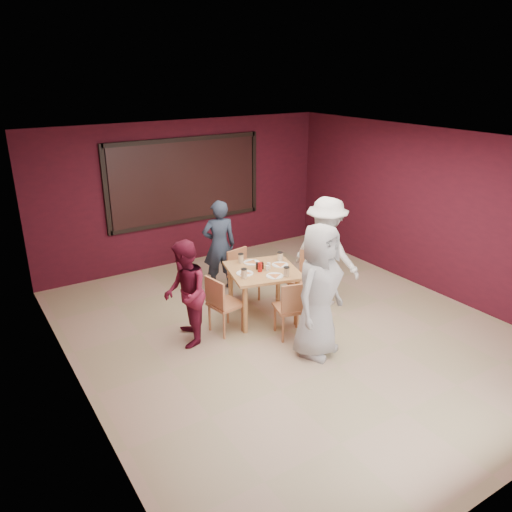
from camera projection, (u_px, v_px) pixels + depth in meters
floor at (289, 331)px, 7.50m from camera, size 7.00×7.00×0.00m
window_blinds at (186, 181)px, 9.63m from camera, size 3.00×0.02×1.50m
dining_table at (263, 275)px, 7.69m from camera, size 1.25×1.25×0.96m
chair_front at (293, 306)px, 7.14m from camera, size 0.53×0.53×0.89m
chair_back at (242, 272)px, 8.37m from camera, size 0.50×0.50×0.87m
chair_left at (222, 302)px, 7.28m from camera, size 0.49×0.49×0.89m
chair_right at (307, 276)px, 8.16m from camera, size 0.55×0.55×0.90m
diner_front at (319, 291)px, 6.62m from camera, size 1.06×0.89×1.86m
diner_back at (219, 246)px, 8.66m from camera, size 0.67×0.54×1.62m
diner_left at (185, 294)px, 6.93m from camera, size 0.80×0.90×1.53m
diner_right at (326, 252)px, 8.07m from camera, size 1.01×1.33×1.82m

